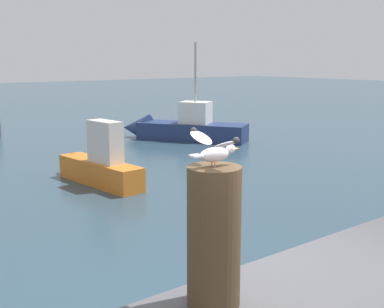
{
  "coord_description": "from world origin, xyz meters",
  "views": [
    {
      "loc": [
        -2.88,
        -2.86,
        2.89
      ],
      "look_at": [
        -0.75,
        -0.11,
        2.22
      ],
      "focal_mm": 46.15,
      "sensor_mm": 36.0,
      "label": 1
    }
  ],
  "objects_px": {
    "mooring_post": "(214,237)",
    "seagull": "(215,149)",
    "boat_orange": "(97,164)",
    "boat_navy": "(179,128)"
  },
  "relations": [
    {
      "from": "boat_orange",
      "to": "boat_navy",
      "type": "height_order",
      "value": "boat_navy"
    },
    {
      "from": "boat_orange",
      "to": "mooring_post",
      "type": "bearing_deg",
      "value": -111.32
    },
    {
      "from": "mooring_post",
      "to": "seagull",
      "type": "relative_size",
      "value": 1.81
    },
    {
      "from": "mooring_post",
      "to": "boat_orange",
      "type": "height_order",
      "value": "mooring_post"
    },
    {
      "from": "boat_orange",
      "to": "seagull",
      "type": "bearing_deg",
      "value": -111.29
    },
    {
      "from": "boat_orange",
      "to": "boat_navy",
      "type": "bearing_deg",
      "value": 37.23
    },
    {
      "from": "mooring_post",
      "to": "boat_orange",
      "type": "bearing_deg",
      "value": 68.68
    },
    {
      "from": "mooring_post",
      "to": "seagull",
      "type": "xyz_separation_m",
      "value": [
        0.0,
        -0.0,
        0.63
      ]
    },
    {
      "from": "seagull",
      "to": "boat_orange",
      "type": "height_order",
      "value": "seagull"
    },
    {
      "from": "seagull",
      "to": "boat_navy",
      "type": "bearing_deg",
      "value": 54.72
    }
  ]
}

